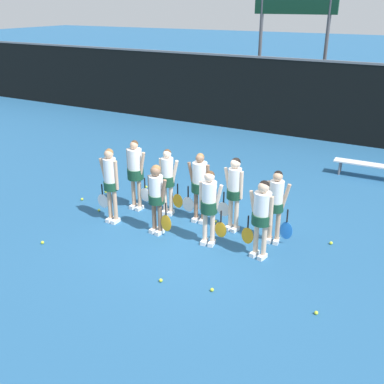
{
  "coord_description": "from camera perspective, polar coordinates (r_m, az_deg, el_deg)",
  "views": [
    {
      "loc": [
        4.42,
        -8.04,
        4.86
      ],
      "look_at": [
        -0.02,
        0.05,
        0.93
      ],
      "focal_mm": 42.0,
      "sensor_mm": 36.0,
      "label": 1
    }
  ],
  "objects": [
    {
      "name": "tennis_ball_0",
      "position": [
        11.49,
        -11.74,
        -2.27
      ],
      "size": [
        0.06,
        0.06,
        0.06
      ],
      "primitive_type": "sphere",
      "color": "#CCE033",
      "rests_on": "ground_plane"
    },
    {
      "name": "ground_plane",
      "position": [
        10.38,
        -0.05,
        -4.83
      ],
      "size": [
        140.0,
        140.0,
        0.0
      ],
      "primitive_type": "plane",
      "color": "#235684"
    },
    {
      "name": "bench_courtside",
      "position": [
        14.26,
        21.87,
        3.1
      ],
      "size": [
        2.17,
        0.42,
        0.44
      ],
      "rotation": [
        0.0,
        0.0,
        0.03
      ],
      "color": "silver",
      "rests_on": "ground_plane"
    },
    {
      "name": "fence_windscreen",
      "position": [
        17.64,
        13.98,
        11.39
      ],
      "size": [
        60.0,
        0.08,
        2.93
      ],
      "color": "black",
      "rests_on": "ground_plane"
    },
    {
      "name": "tennis_ball_6",
      "position": [
        12.7,
        -5.84,
        0.65
      ],
      "size": [
        0.07,
        0.07,
        0.07
      ],
      "primitive_type": "sphere",
      "color": "#CCE033",
      "rests_on": "ground_plane"
    },
    {
      "name": "tennis_ball_8",
      "position": [
        12.21,
        -13.79,
        -0.89
      ],
      "size": [
        0.07,
        0.07,
        0.07
      ],
      "primitive_type": "sphere",
      "color": "#CCE033",
      "rests_on": "ground_plane"
    },
    {
      "name": "player_6",
      "position": [
        10.37,
        0.95,
        1.25
      ],
      "size": [
        0.68,
        0.39,
        1.7
      ],
      "rotation": [
        0.0,
        0.0,
        0.05
      ],
      "color": "#8C664C",
      "rests_on": "ground_plane"
    },
    {
      "name": "tennis_ball_1",
      "position": [
        8.09,
        15.5,
        -14.56
      ],
      "size": [
        0.07,
        0.07,
        0.07
      ],
      "primitive_type": "sphere",
      "color": "#CCE033",
      "rests_on": "ground_plane"
    },
    {
      "name": "tennis_ball_2",
      "position": [
        12.55,
        -10.89,
        0.04
      ],
      "size": [
        0.07,
        0.07,
        0.07
      ],
      "primitive_type": "sphere",
      "color": "#CCE033",
      "rests_on": "ground_plane"
    },
    {
      "name": "player_2",
      "position": [
        9.38,
        2.23,
        -1.3
      ],
      "size": [
        0.64,
        0.36,
        1.68
      ],
      "rotation": [
        0.0,
        0.0,
        0.11
      ],
      "color": "beige",
      "rests_on": "ground_plane"
    },
    {
      "name": "player_7",
      "position": [
        10.0,
        5.38,
        0.48
      ],
      "size": [
        0.63,
        0.34,
        1.74
      ],
      "rotation": [
        0.0,
        0.0,
        -0.19
      ],
      "color": "beige",
      "rests_on": "ground_plane"
    },
    {
      "name": "player_4",
      "position": [
        11.09,
        -7.2,
        2.91
      ],
      "size": [
        0.68,
        0.4,
        1.79
      ],
      "rotation": [
        0.0,
        0.0,
        -0.07
      ],
      "color": "tan",
      "rests_on": "ground_plane"
    },
    {
      "name": "player_1",
      "position": [
        9.88,
        -4.52,
        -0.21
      ],
      "size": [
        0.63,
        0.36,
        1.63
      ],
      "rotation": [
        0.0,
        0.0,
        -0.13
      ],
      "color": "#8C664C",
      "rests_on": "ground_plane"
    },
    {
      "name": "player_5",
      "position": [
        10.78,
        -3.08,
        1.88
      ],
      "size": [
        0.61,
        0.33,
        1.66
      ],
      "rotation": [
        0.0,
        0.0,
        0.15
      ],
      "color": "beige",
      "rests_on": "ground_plane"
    },
    {
      "name": "player_8",
      "position": [
        9.63,
        10.65,
        -1.23
      ],
      "size": [
        0.63,
        0.34,
        1.65
      ],
      "rotation": [
        0.0,
        0.0,
        0.11
      ],
      "color": "tan",
      "rests_on": "ground_plane"
    },
    {
      "name": "tennis_ball_5",
      "position": [
        10.7,
        3.02,
        -3.76
      ],
      "size": [
        0.07,
        0.07,
        0.07
      ],
      "primitive_type": "sphere",
      "color": "#CCE033",
      "rests_on": "ground_plane"
    },
    {
      "name": "tennis_ball_9",
      "position": [
        10.23,
        17.25,
        -6.2
      ],
      "size": [
        0.07,
        0.07,
        0.07
      ],
      "primitive_type": "sphere",
      "color": "#CCE033",
      "rests_on": "ground_plane"
    },
    {
      "name": "tennis_ball_3",
      "position": [
        10.32,
        -18.46,
        -6.09
      ],
      "size": [
        0.07,
        0.07,
        0.07
      ],
      "primitive_type": "sphere",
      "color": "#CCE033",
      "rests_on": "ground_plane"
    },
    {
      "name": "tennis_ball_10",
      "position": [
        8.34,
        2.56,
        -12.29
      ],
      "size": [
        0.07,
        0.07,
        0.07
      ],
      "primitive_type": "sphere",
      "color": "#CCE033",
      "rests_on": "ground_plane"
    },
    {
      "name": "tennis_ball_7",
      "position": [
        8.6,
        -3.98,
        -11.13
      ],
      "size": [
        0.07,
        0.07,
        0.07
      ],
      "primitive_type": "sphere",
      "color": "#CCE033",
      "rests_on": "ground_plane"
    },
    {
      "name": "tennis_ball_4",
      "position": [
        12.15,
        -4.48,
        -0.37
      ],
      "size": [
        0.07,
        0.07,
        0.07
      ],
      "primitive_type": "sphere",
      "color": "#CCE033",
      "rests_on": "ground_plane"
    },
    {
      "name": "player_3",
      "position": [
        8.99,
        8.84,
        -2.59
      ],
      "size": [
        0.66,
        0.4,
        1.68
      ],
      "rotation": [
        0.0,
        0.0,
        -0.2
      ],
      "color": "beige",
      "rests_on": "ground_plane"
    },
    {
      "name": "scoreboard",
      "position": [
        19.5,
        12.94,
        21.53
      ],
      "size": [
        3.33,
        0.15,
        5.81
      ],
      "color": "#515156",
      "rests_on": "ground_plane"
    },
    {
      "name": "player_0",
      "position": [
        10.49,
        -10.33,
        1.55
      ],
      "size": [
        0.64,
        0.34,
        1.82
      ],
      "rotation": [
        0.0,
        0.0,
        -0.02
      ],
      "color": "tan",
      "rests_on": "ground_plane"
    }
  ]
}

